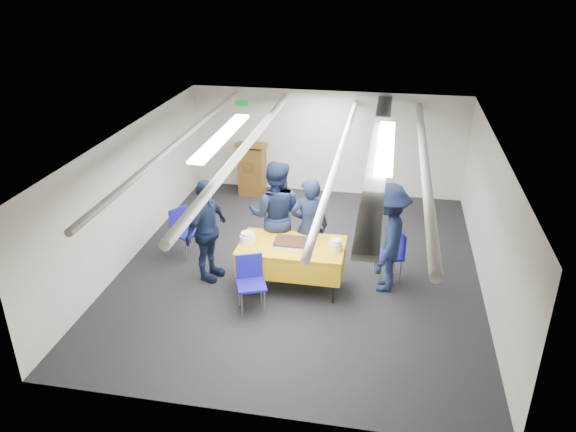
# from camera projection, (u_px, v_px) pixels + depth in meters

# --- Properties ---
(ground) EXTENTS (7.00, 7.00, 0.00)m
(ground) POSITION_uv_depth(u_px,v_px,m) (300.00, 267.00, 9.73)
(ground) COLOR black
(ground) RESTS_ON ground
(room_shell) EXTENTS (6.00, 7.00, 2.30)m
(room_shell) POSITION_uv_depth(u_px,v_px,m) (311.00, 161.00, 9.31)
(room_shell) COLOR silver
(room_shell) RESTS_ON ground
(serving_table) EXTENTS (1.67, 0.95, 0.77)m
(serving_table) POSITION_uv_depth(u_px,v_px,m) (292.00, 256.00, 8.92)
(serving_table) COLOR black
(serving_table) RESTS_ON ground
(sheet_cake) EXTENTS (0.52, 0.40, 0.09)m
(sheet_cake) POSITION_uv_depth(u_px,v_px,m) (290.00, 243.00, 8.79)
(sheet_cake) COLOR white
(sheet_cake) RESTS_ON serving_table
(plate_stack_left) EXTENTS (0.24, 0.24, 0.17)m
(plate_stack_left) POSITION_uv_depth(u_px,v_px,m) (247.00, 238.00, 8.87)
(plate_stack_left) COLOR white
(plate_stack_left) RESTS_ON serving_table
(plate_stack_right) EXTENTS (0.20, 0.20, 0.18)m
(plate_stack_right) POSITION_uv_depth(u_px,v_px,m) (336.00, 245.00, 8.64)
(plate_stack_right) COLOR white
(plate_stack_right) RESTS_ON serving_table
(podium) EXTENTS (0.62, 0.53, 1.25)m
(podium) POSITION_uv_depth(u_px,v_px,m) (252.00, 168.00, 12.45)
(podium) COLOR brown
(podium) RESTS_ON ground
(chair_near) EXTENTS (0.55, 0.55, 0.87)m
(chair_near) POSITION_uv_depth(u_px,v_px,m) (250.00, 277.00, 8.40)
(chair_near) COLOR gray
(chair_near) RESTS_ON ground
(chair_right) EXTENTS (0.52, 0.52, 0.87)m
(chair_right) POSITION_uv_depth(u_px,v_px,m) (394.00, 250.00, 9.16)
(chair_right) COLOR gray
(chair_right) RESTS_ON ground
(chair_left) EXTENTS (0.58, 0.58, 0.87)m
(chair_left) POSITION_uv_depth(u_px,v_px,m) (183.00, 227.00, 9.95)
(chair_left) COLOR gray
(chair_left) RESTS_ON ground
(sailor_a) EXTENTS (0.71, 0.55, 1.72)m
(sailor_a) POSITION_uv_depth(u_px,v_px,m) (309.00, 227.00, 9.21)
(sailor_a) COLOR black
(sailor_a) RESTS_ON ground
(sailor_b) EXTENTS (0.95, 0.76, 1.90)m
(sailor_b) POSITION_uv_depth(u_px,v_px,m) (275.00, 215.00, 9.41)
(sailor_b) COLOR black
(sailor_b) RESTS_ON ground
(sailor_c) EXTENTS (0.70, 1.10, 1.74)m
(sailor_c) POSITION_uv_depth(u_px,v_px,m) (206.00, 231.00, 9.06)
(sailor_c) COLOR black
(sailor_c) RESTS_ON ground
(sailor_d) EXTENTS (0.78, 1.22, 1.79)m
(sailor_d) POSITION_uv_depth(u_px,v_px,m) (387.00, 238.00, 8.76)
(sailor_d) COLOR black
(sailor_d) RESTS_ON ground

